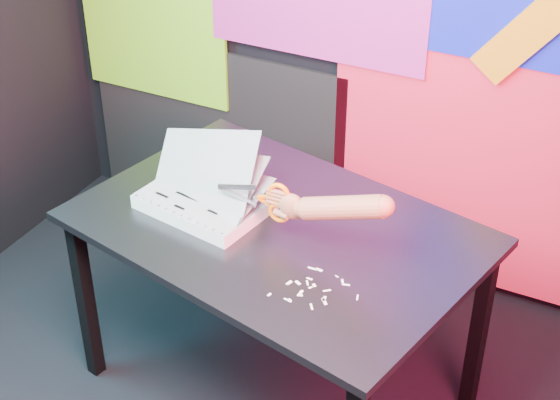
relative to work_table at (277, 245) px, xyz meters
The scene contains 7 objects.
room 0.88m from the work_table, 93.27° to the right, with size 3.01×3.01×2.71m.
backdrop 0.95m from the work_table, 88.19° to the left, with size 2.88×0.05×2.08m.
work_table is the anchor object (origin of this frame).
printout_stack 0.29m from the work_table, behind, with size 0.47×0.37×0.31m.
scissors 0.22m from the work_table, 73.12° to the right, with size 0.26×0.02×0.15m.
hand_forearm 0.35m from the work_table, 14.14° to the right, with size 0.42×0.08×0.17m.
paper_clippings 0.36m from the work_table, 44.91° to the right, with size 0.25×0.19×0.00m.
Camera 1 is at (1.10, -1.53, 2.40)m, focal length 55.00 mm.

